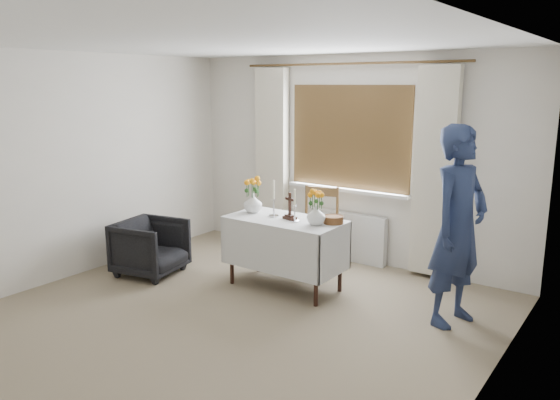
# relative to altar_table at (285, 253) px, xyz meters

# --- Properties ---
(ground) EXTENTS (5.00, 5.00, 0.00)m
(ground) POSITION_rel_altar_table_xyz_m (0.05, -1.20, -0.38)
(ground) COLOR #9A8E6A
(ground) RESTS_ON ground
(altar_table) EXTENTS (1.24, 0.64, 0.76)m
(altar_table) POSITION_rel_altar_table_xyz_m (0.00, 0.00, 0.00)
(altar_table) COLOR silver
(altar_table) RESTS_ON ground
(wooden_chair) EXTENTS (0.54, 0.54, 0.97)m
(wooden_chair) POSITION_rel_altar_table_xyz_m (-0.03, 0.70, 0.10)
(wooden_chair) COLOR brown
(wooden_chair) RESTS_ON ground
(armchair) EXTENTS (0.81, 0.80, 0.63)m
(armchair) POSITION_rel_altar_table_xyz_m (-1.50, -0.54, -0.06)
(armchair) COLOR black
(armchair) RESTS_ON ground
(person) EXTENTS (0.60, 0.76, 1.82)m
(person) POSITION_rel_altar_table_xyz_m (1.75, 0.19, 0.53)
(person) COLOR navy
(person) RESTS_ON ground
(radiator) EXTENTS (1.10, 0.10, 0.60)m
(radiator) POSITION_rel_altar_table_xyz_m (0.05, 1.22, -0.08)
(radiator) COLOR silver
(radiator) RESTS_ON ground
(wooden_cross) EXTENTS (0.16, 0.13, 0.29)m
(wooden_cross) POSITION_rel_altar_table_xyz_m (0.05, 0.02, 0.52)
(wooden_cross) COLOR black
(wooden_cross) RESTS_ON altar_table
(candlestick_left) EXTENTS (0.13, 0.13, 0.39)m
(candlestick_left) POSITION_rel_altar_table_xyz_m (-0.15, 0.01, 0.58)
(candlestick_left) COLOR silver
(candlestick_left) RESTS_ON altar_table
(candlestick_right) EXTENTS (0.13, 0.13, 0.34)m
(candlestick_right) POSITION_rel_altar_table_xyz_m (0.14, -0.03, 0.55)
(candlestick_right) COLOR silver
(candlestick_right) RESTS_ON altar_table
(flower_vase_left) EXTENTS (0.25, 0.25, 0.21)m
(flower_vase_left) POSITION_rel_altar_table_xyz_m (-0.46, 0.04, 0.49)
(flower_vase_left) COLOR silver
(flower_vase_left) RESTS_ON altar_table
(flower_vase_right) EXTENTS (0.19, 0.19, 0.20)m
(flower_vase_right) POSITION_rel_altar_table_xyz_m (0.39, -0.02, 0.48)
(flower_vase_right) COLOR silver
(flower_vase_right) RESTS_ON altar_table
(wicker_basket) EXTENTS (0.27, 0.27, 0.08)m
(wicker_basket) POSITION_rel_altar_table_xyz_m (0.51, 0.13, 0.42)
(wicker_basket) COLOR brown
(wicker_basket) RESTS_ON altar_table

